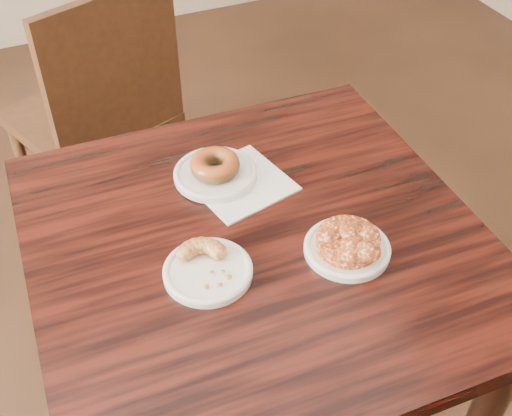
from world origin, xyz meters
name	(u,v)px	position (x,y,z in m)	size (l,w,h in m)	color
cafe_table	(257,358)	(0.28, 0.07, 0.38)	(0.80, 0.80, 0.75)	black
chair_far	(90,118)	(0.14, 1.02, 0.45)	(0.45, 0.45, 0.90)	black
napkin	(240,183)	(0.31, 0.22, 0.75)	(0.17, 0.17, 0.00)	white
plate_donut	(215,174)	(0.27, 0.25, 0.76)	(0.17, 0.17, 0.01)	white
plate_cruller	(208,272)	(0.17, 0.02, 0.76)	(0.15, 0.15, 0.01)	white
plate_fritter	(347,249)	(0.41, -0.03, 0.76)	(0.15, 0.15, 0.01)	white
glazed_donut	(215,165)	(0.27, 0.25, 0.78)	(0.10, 0.10, 0.03)	maroon
apple_fritter	(348,239)	(0.41, -0.03, 0.78)	(0.15, 0.15, 0.04)	#421907
cruller_fragment	(207,263)	(0.17, 0.02, 0.78)	(0.11, 0.11, 0.03)	brown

